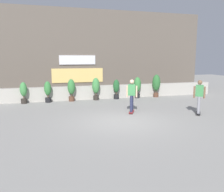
# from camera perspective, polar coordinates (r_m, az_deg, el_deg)

# --- Properties ---
(ground_plane) EXTENTS (48.00, 48.00, 0.00)m
(ground_plane) POSITION_cam_1_polar(r_m,az_deg,el_deg) (10.37, 2.31, -6.20)
(ground_plane) COLOR gray
(planter_wall) EXTENTS (18.00, 0.40, 0.90)m
(planter_wall) POSITION_cam_1_polar(r_m,az_deg,el_deg) (15.97, -4.47, 0.90)
(planter_wall) COLOR #B2ADA3
(planter_wall) RESTS_ON ground
(building_backdrop) EXTENTS (20.00, 2.08, 6.50)m
(building_backdrop) POSITION_cam_1_polar(r_m,az_deg,el_deg) (19.74, -6.97, 10.59)
(building_backdrop) COLOR #60564C
(building_backdrop) RESTS_ON ground
(potted_plant_0) EXTENTS (0.42, 0.42, 1.31)m
(potted_plant_0) POSITION_cam_1_polar(r_m,az_deg,el_deg) (15.22, -20.70, 0.99)
(potted_plant_0) COLOR #2D2823
(potted_plant_0) RESTS_ON ground
(potted_plant_1) EXTENTS (0.43, 0.43, 1.33)m
(potted_plant_1) POSITION_cam_1_polar(r_m,az_deg,el_deg) (15.16, -15.34, 1.28)
(potted_plant_1) COLOR black
(potted_plant_1) RESTS_ON ground
(potted_plant_2) EXTENTS (0.48, 0.48, 1.43)m
(potted_plant_2) POSITION_cam_1_polar(r_m,az_deg,el_deg) (15.24, -9.85, 1.80)
(potted_plant_2) COLOR brown
(potted_plant_2) RESTS_ON ground
(potted_plant_3) EXTENTS (0.50, 0.50, 1.47)m
(potted_plant_3) POSITION_cam_1_polar(r_m,az_deg,el_deg) (15.49, -3.93, 2.15)
(potted_plant_3) COLOR #2D2823
(potted_plant_3) RESTS_ON ground
(potted_plant_4) EXTENTS (0.43, 0.43, 1.33)m
(potted_plant_4) POSITION_cam_1_polar(r_m,az_deg,el_deg) (15.86, 1.04, 1.94)
(potted_plant_4) COLOR black
(potted_plant_4) RESTS_ON ground
(potted_plant_5) EXTENTS (0.49, 0.49, 1.46)m
(potted_plant_5) POSITION_cam_1_polar(r_m,az_deg,el_deg) (16.36, 6.19, 2.46)
(potted_plant_5) COLOR black
(potted_plant_5) RESTS_ON ground
(potted_plant_6) EXTENTS (0.56, 0.56, 1.60)m
(potted_plant_6) POSITION_cam_1_polar(r_m,az_deg,el_deg) (16.94, 10.71, 2.92)
(potted_plant_6) COLOR brown
(potted_plant_6) RESTS_ON ground
(skater_by_wall_left) EXTENTS (0.63, 0.76, 1.70)m
(skater_by_wall_left) POSITION_cam_1_polar(r_m,az_deg,el_deg) (12.27, 20.41, 0.14)
(skater_by_wall_left) COLOR black
(skater_by_wall_left) RESTS_ON ground
(skater_foreground) EXTENTS (0.54, 0.80, 1.70)m
(skater_foreground) POSITION_cam_1_polar(r_m,az_deg,el_deg) (11.83, 4.82, 0.37)
(skater_foreground) COLOR maroon
(skater_foreground) RESTS_ON ground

